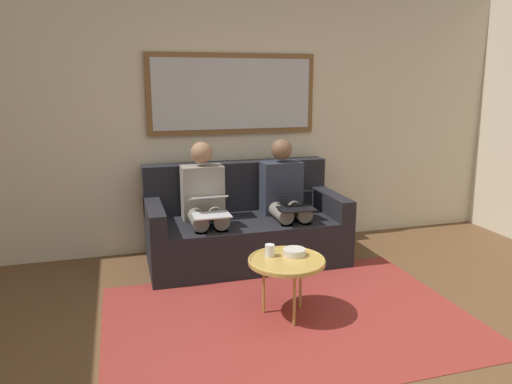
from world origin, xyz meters
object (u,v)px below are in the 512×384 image
at_px(couch, 244,227).
at_px(person_left, 285,196).
at_px(bowl, 294,252).
at_px(laptop_silver, 209,206).
at_px(person_right, 205,201).
at_px(framed_mirror, 233,94).
at_px(coffee_table, 287,262).
at_px(laptop_black, 293,199).
at_px(cup, 270,250).

height_order(couch, person_left, person_left).
relative_size(bowl, laptop_silver, 0.45).
height_order(person_right, laptop_silver, person_right).
relative_size(person_left, person_right, 1.00).
xyz_separation_m(framed_mirror, coffee_table, (0.01, 1.61, -1.13)).
relative_size(framed_mirror, laptop_black, 4.45).
relative_size(couch, laptop_silver, 4.91).
xyz_separation_m(couch, laptop_black, (-0.38, 0.31, 0.32)).
bearing_deg(person_left, couch, -10.04).
bearing_deg(person_left, laptop_black, 90.00).
height_order(person_left, laptop_silver, person_left).
relative_size(coffee_table, person_left, 0.49).
relative_size(coffee_table, laptop_silver, 1.49).
bearing_deg(laptop_silver, couch, -141.65).
distance_m(framed_mirror, person_left, 1.11).
bearing_deg(cup, couch, -95.15).
relative_size(cup, laptop_black, 0.24).
relative_size(framed_mirror, coffee_table, 3.01).
relative_size(couch, coffee_table, 3.28).
distance_m(coffee_table, bowl, 0.11).
bearing_deg(couch, bowl, 93.85).
xyz_separation_m(framed_mirror, person_left, (-0.38, 0.46, -0.94)).
bearing_deg(coffee_table, person_left, -108.76).
distance_m(bowl, laptop_black, 0.92).
xyz_separation_m(framed_mirror, cup, (0.10, 1.51, -1.07)).
bearing_deg(cup, coffee_table, 134.11).
distance_m(cup, person_left, 1.16).
relative_size(couch, bowl, 11.00).
bearing_deg(couch, person_left, 169.96).
relative_size(coffee_table, laptop_black, 1.48).
distance_m(framed_mirror, cup, 1.85).
bearing_deg(bowl, couch, -86.15).
height_order(couch, laptop_silver, couch).
distance_m(laptop_black, person_right, 0.81).
height_order(couch, bowl, couch).
relative_size(framed_mirror, bowl, 10.07).
relative_size(coffee_table, bowl, 3.35).
bearing_deg(laptop_silver, framed_mirror, -119.02).
height_order(coffee_table, person_right, person_right).
distance_m(bowl, person_right, 1.19).
bearing_deg(person_left, bowl, 74.16).
bearing_deg(couch, coffee_table, 89.73).
bearing_deg(coffee_table, framed_mirror, -90.20).
xyz_separation_m(person_left, laptop_black, (0.00, 0.24, 0.02)).
bearing_deg(couch, laptop_black, 141.49).
relative_size(coffee_table, cup, 6.15).
xyz_separation_m(couch, person_left, (-0.38, 0.07, 0.30)).
xyz_separation_m(laptop_black, person_right, (0.77, -0.24, -0.02)).
relative_size(laptop_black, person_right, 0.33).
bearing_deg(person_right, coffee_table, 108.24).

